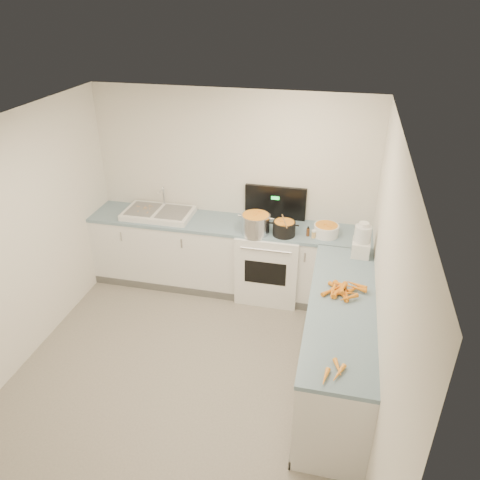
% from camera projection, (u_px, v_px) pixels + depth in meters
% --- Properties ---
extents(floor, '(3.50, 4.00, 0.00)m').
position_uv_depth(floor, '(187.00, 378.00, 4.76)').
color(floor, gray).
rests_on(floor, ground).
extents(ceiling, '(3.50, 4.00, 0.00)m').
position_uv_depth(ceiling, '(170.00, 136.00, 3.57)').
color(ceiling, silver).
rests_on(ceiling, ground).
extents(wall_back, '(3.50, 0.00, 2.50)m').
position_uv_depth(wall_back, '(233.00, 190.00, 5.88)').
color(wall_back, silver).
rests_on(wall_back, ground).
extents(wall_front, '(3.50, 0.00, 2.50)m').
position_uv_depth(wall_front, '(52.00, 474.00, 2.45)').
color(wall_front, silver).
rests_on(wall_front, ground).
extents(wall_left, '(0.00, 4.00, 2.50)m').
position_uv_depth(wall_left, '(8.00, 252.00, 4.51)').
color(wall_left, silver).
rests_on(wall_left, ground).
extents(wall_right, '(0.00, 4.00, 2.50)m').
position_uv_depth(wall_right, '(383.00, 300.00, 3.82)').
color(wall_right, silver).
rests_on(wall_right, ground).
extents(counter_back, '(3.50, 0.62, 0.94)m').
position_uv_depth(counter_back, '(228.00, 256.00, 5.99)').
color(counter_back, white).
rests_on(counter_back, ground).
extents(counter_right, '(0.62, 2.20, 0.94)m').
position_uv_depth(counter_right, '(338.00, 344.00, 4.50)').
color(counter_right, white).
rests_on(counter_right, ground).
extents(stove, '(0.76, 0.65, 1.36)m').
position_uv_depth(stove, '(270.00, 261.00, 5.87)').
color(stove, white).
rests_on(stove, ground).
extents(sink, '(0.86, 0.52, 0.31)m').
position_uv_depth(sink, '(159.00, 213.00, 5.93)').
color(sink, white).
rests_on(sink, counter_back).
extents(steel_pot, '(0.39, 0.39, 0.25)m').
position_uv_depth(steel_pot, '(256.00, 224.00, 5.49)').
color(steel_pot, silver).
rests_on(steel_pot, stove).
extents(black_pot, '(0.31, 0.31, 0.19)m').
position_uv_depth(black_pot, '(284.00, 229.00, 5.45)').
color(black_pot, black).
rests_on(black_pot, stove).
extents(wooden_spoon, '(0.12, 0.34, 0.01)m').
position_uv_depth(wooden_spoon, '(284.00, 221.00, 5.40)').
color(wooden_spoon, '#AD7A47').
rests_on(wooden_spoon, black_pot).
extents(mixing_bowl, '(0.37, 0.37, 0.13)m').
position_uv_depth(mixing_bowl, '(326.00, 230.00, 5.44)').
color(mixing_bowl, white).
rests_on(mixing_bowl, counter_back).
extents(extract_bottle, '(0.04, 0.04, 0.10)m').
position_uv_depth(extract_bottle, '(308.00, 232.00, 5.44)').
color(extract_bottle, '#593319').
rests_on(extract_bottle, counter_back).
extents(spice_jar, '(0.05, 0.05, 0.08)m').
position_uv_depth(spice_jar, '(314.00, 235.00, 5.40)').
color(spice_jar, '#E5B266').
rests_on(spice_jar, counter_back).
extents(food_processor, '(0.20, 0.24, 0.39)m').
position_uv_depth(food_processor, '(362.00, 241.00, 5.00)').
color(food_processor, white).
rests_on(food_processor, counter_right).
extents(carrot_pile, '(0.43, 0.37, 0.09)m').
position_uv_depth(carrot_pile, '(342.00, 290.00, 4.42)').
color(carrot_pile, orange).
rests_on(carrot_pile, counter_right).
extents(peeled_carrots, '(0.18, 0.29, 0.04)m').
position_uv_depth(peeled_carrots, '(334.00, 372.00, 3.50)').
color(peeled_carrots, orange).
rests_on(peeled_carrots, counter_right).
extents(peelings, '(0.22, 0.26, 0.01)m').
position_uv_depth(peelings, '(145.00, 209.00, 5.95)').
color(peelings, tan).
rests_on(peelings, sink).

